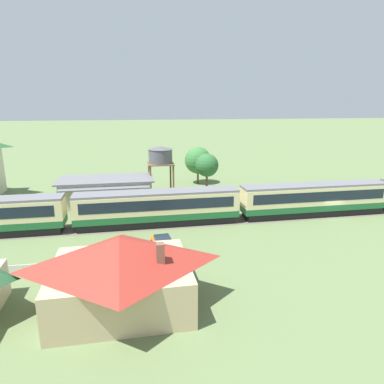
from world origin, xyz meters
TOP-DOWN VIEW (x-y plane):
  - ground_plane at (0.00, 0.00)m, footprint 600.00×600.00m
  - passenger_train at (-12.05, 0.97)m, footprint 82.47×3.17m
  - railway_track at (-4.84, 0.97)m, footprint 139.78×3.60m
  - station_building at (-29.33, 11.46)m, footprint 13.71×8.25m
  - water_tower at (-21.01, 14.12)m, footprint 4.04×4.04m
  - cottage_red_roof at (-26.89, -16.05)m, footprint 10.52×8.37m
  - parked_car_orange at (-22.93, -6.54)m, footprint 2.46×4.31m
  - yard_tree_0 at (-13.21, 15.42)m, footprint 3.84×3.84m
  - yard_tree_1 at (-13.26, 22.54)m, footprint 4.93×4.93m

SIDE VIEW (x-z plane):
  - ground_plane at x=0.00m, z-range 0.00..0.00m
  - railway_track at x=-4.84m, z-range -0.01..0.03m
  - parked_car_orange at x=-22.93m, z-range -0.03..1.32m
  - station_building at x=-29.33m, z-range 0.03..3.97m
  - passenger_train at x=-12.05m, z-range 0.23..4.52m
  - cottage_red_roof at x=-26.89m, z-range 0.10..5.46m
  - yard_tree_1 at x=-13.26m, z-range 0.95..7.79m
  - yard_tree_0 at x=-13.21m, z-range 1.36..7.95m
  - water_tower at x=-21.01m, z-range 2.51..10.69m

